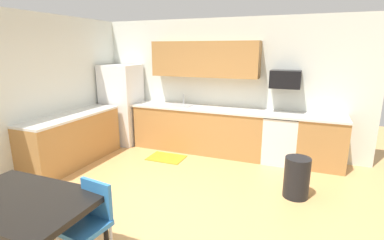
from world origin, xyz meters
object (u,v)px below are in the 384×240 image
(oven_range, at_px, (280,139))
(trash_bin, at_px, (297,177))
(microwave, at_px, (285,79))
(refrigerator, at_px, (122,104))
(dining_table, at_px, (21,205))
(chair_near_table, at_px, (89,218))

(oven_range, height_order, trash_bin, oven_range)
(microwave, xyz_separation_m, trash_bin, (0.35, -1.42, -1.26))
(refrigerator, height_order, trash_bin, refrigerator)
(dining_table, xyz_separation_m, trash_bin, (2.40, 2.44, -0.37))
(microwave, bearing_deg, trash_bin, -76.09)
(microwave, xyz_separation_m, chair_near_table, (-1.49, -3.60, -1.06))
(refrigerator, bearing_deg, chair_near_table, -59.99)
(microwave, relative_size, chair_near_table, 0.64)
(oven_range, relative_size, chair_near_table, 1.07)
(dining_table, bearing_deg, trash_bin, 45.41)
(dining_table, bearing_deg, chair_near_table, 25.06)
(refrigerator, distance_m, oven_range, 3.49)
(dining_table, xyz_separation_m, chair_near_table, (0.56, 0.26, -0.17))
(refrigerator, height_order, microwave, refrigerator)
(trash_bin, bearing_deg, oven_range, 104.91)
(chair_near_table, bearing_deg, oven_range, 66.96)
(refrigerator, relative_size, microwave, 3.26)
(oven_range, xyz_separation_m, microwave, (-0.00, 0.10, 1.11))
(refrigerator, xyz_separation_m, chair_near_table, (1.97, -3.42, -0.38))
(oven_range, height_order, dining_table, oven_range)
(dining_table, distance_m, trash_bin, 3.44)
(oven_range, distance_m, microwave, 1.11)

